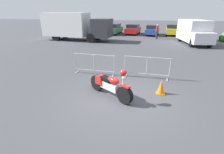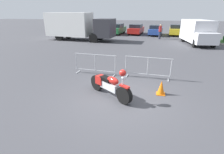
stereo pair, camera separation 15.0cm
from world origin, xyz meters
The scene contains 14 objects.
ground_plane centered at (0.00, 0.00, 0.00)m, with size 120.00×120.00×0.00m, color #424247.
motorcycle centered at (-0.45, 0.19, 0.48)m, with size 1.94×1.44×1.27m.
crowd_barrier_near centered at (-1.80, 2.51, 0.55)m, with size 2.27×0.55×1.07m.
crowd_barrier_far centered at (0.90, 2.51, 0.55)m, with size 2.27×0.55×1.07m.
box_truck centered at (-7.44, 13.05, 1.64)m, with size 7.88×2.97×2.98m.
delivery_van centered at (5.27, 13.43, 1.24)m, with size 2.74×5.25×2.31m.
parked_car_silver centered at (-9.60, 19.77, 0.74)m, with size 2.14×4.46×1.46m.
parked_car_tan centered at (-6.87, 19.67, 0.72)m, with size 2.07×4.30×1.41m.
parked_car_green centered at (-4.15, 19.47, 0.74)m, with size 2.13×4.42×1.45m.
parked_car_red centered at (-1.42, 19.94, 0.71)m, with size 2.05×4.26×1.40m.
parked_car_blue centered at (1.30, 19.51, 0.69)m, with size 2.00×4.16×1.37m.
parked_car_yellow centered at (4.03, 20.17, 0.73)m, with size 2.10×4.37×1.44m.
pedestrian centered at (1.77, 16.03, 0.92)m, with size 0.36×0.36×1.69m.
traffic_cone centered at (1.51, 0.81, 0.29)m, with size 0.34×0.34×0.59m.
Camera 2 is at (1.04, -5.82, 3.15)m, focal length 28.00 mm.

